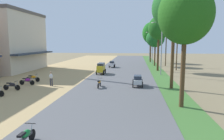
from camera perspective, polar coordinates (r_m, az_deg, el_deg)
name	(u,v)px	position (r m, az deg, el deg)	size (l,w,h in m)	color
shophouse_mid	(7,41)	(39.53, -27.43, 7.12)	(10.08, 12.22, 10.10)	beige
parked_motorbike_fourth	(12,85)	(22.91, -26.28, -3.90)	(1.80, 0.54, 0.94)	black
parked_motorbike_fifth	(27,81)	(25.04, -22.70, -2.77)	(1.80, 0.54, 0.94)	black
parked_motorbike_sixth	(33,78)	(26.84, -21.29, -2.04)	(1.80, 0.54, 0.94)	black
pedestrian_on_shoulder	(51,78)	(23.51, -16.71, -2.13)	(0.42, 0.35, 1.62)	#33333D
median_tree_nearest	(185,15)	(15.77, 19.89, 14.34)	(3.86, 3.86, 8.89)	#4C351E
median_tree_second	(174,8)	(22.20, 17.09, 16.19)	(4.50, 4.50, 10.47)	#4C351E
median_tree_third	(159,28)	(35.70, 12.99, 11.30)	(3.57, 3.57, 9.22)	#4C351E
median_tree_fourth	(155,39)	(43.20, 12.04, 8.57)	(3.78, 3.78, 7.39)	#4C351E
median_tree_fifth	(151,33)	(51.34, 10.86, 10.13)	(4.16, 4.16, 9.73)	#4C351E
streetlamp_near	(162,44)	(30.98, 13.73, 7.01)	(3.16, 0.20, 7.89)	gray
streetlamp_mid	(152,45)	(47.42, 11.28, 6.87)	(3.16, 0.20, 7.31)	gray
streetlamp_far	(150,44)	(57.15, 10.51, 7.27)	(3.16, 0.20, 7.85)	gray
utility_pole_near	(177,44)	(37.26, 17.81, 7.00)	(1.80, 0.20, 8.90)	brown
utility_pole_far	(166,44)	(43.93, 14.93, 6.95)	(1.80, 0.20, 8.60)	brown
car_sedan_silver	(138,80)	(22.58, 7.20, -2.83)	(1.10, 2.26, 1.19)	#B7BCC1
car_van_yellow	(101,68)	(31.13, -3.09, 0.62)	(1.19, 2.41, 1.67)	gold
car_hatchback_white	(112,64)	(39.51, 0.01, 1.72)	(1.04, 2.00, 1.23)	silver
motorbike_ahead_second	(25,136)	(10.55, -23.10, -16.73)	(0.54, 1.80, 0.94)	black
motorbike_ahead_third	(99,83)	(21.86, -3.60, -3.58)	(0.54, 1.80, 0.94)	black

